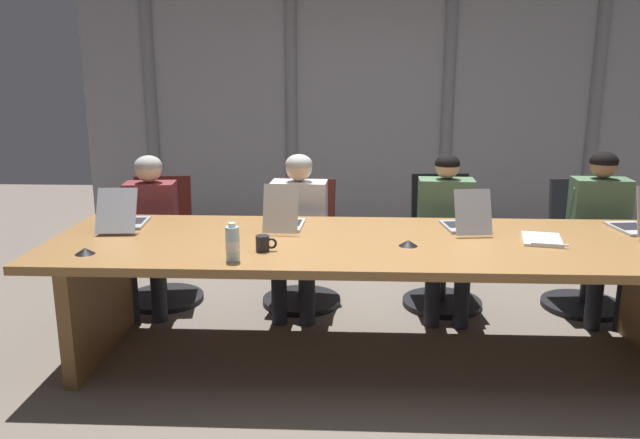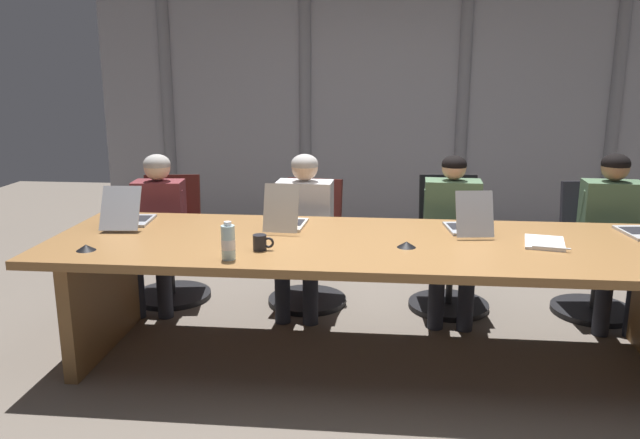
% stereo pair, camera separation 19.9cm
% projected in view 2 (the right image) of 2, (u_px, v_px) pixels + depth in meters
% --- Properties ---
extents(ground_plane, '(11.40, 11.40, 0.00)m').
position_uv_depth(ground_plane, '(374.00, 358.00, 3.93)').
color(ground_plane, '#6B6056').
extents(conference_table, '(3.95, 1.20, 0.76)m').
position_uv_depth(conference_table, '(376.00, 265.00, 3.78)').
color(conference_table, olive).
rests_on(conference_table, ground_plane).
extents(curtain_backdrop, '(5.70, 0.17, 2.65)m').
position_uv_depth(curtain_backdrop, '(381.00, 112.00, 6.27)').
color(curtain_backdrop, '#9999A0').
rests_on(curtain_backdrop, ground_plane).
extents(laptop_left_end, '(0.28, 0.48, 0.28)m').
position_uv_depth(laptop_left_end, '(129.00, 217.00, 4.13)').
color(laptop_left_end, '#A8ADB7').
rests_on(laptop_left_end, conference_table).
extents(laptop_left_mid, '(0.24, 0.43, 0.31)m').
position_uv_depth(laptop_left_mid, '(286.00, 219.00, 4.03)').
color(laptop_left_mid, beige).
rests_on(laptop_left_mid, conference_table).
extents(laptop_center, '(0.27, 0.43, 0.29)m').
position_uv_depth(laptop_center, '(468.00, 224.00, 3.93)').
color(laptop_center, '#A8ADB7').
rests_on(laptop_center, conference_table).
extents(office_chair_left_end, '(0.60, 0.61, 0.94)m').
position_uv_depth(office_chair_left_end, '(171.00, 252.00, 4.92)').
color(office_chair_left_end, '#511E19').
rests_on(office_chair_left_end, ground_plane).
extents(office_chair_left_mid, '(0.60, 0.60, 0.93)m').
position_uv_depth(office_chair_left_mid, '(309.00, 257.00, 4.82)').
color(office_chair_left_mid, '#511E19').
rests_on(office_chair_left_mid, ground_plane).
extents(office_chair_center, '(0.60, 0.60, 0.98)m').
position_uv_depth(office_chair_center, '(449.00, 259.00, 4.72)').
color(office_chair_center, black).
rests_on(office_chair_center, ground_plane).
extents(office_chair_right_mid, '(0.60, 0.60, 0.95)m').
position_uv_depth(office_chair_right_mid, '(594.00, 265.00, 4.61)').
color(office_chair_right_mid, '#2D2D38').
rests_on(office_chair_right_mid, ground_plane).
extents(person_left_end, '(0.41, 0.57, 1.14)m').
position_uv_depth(person_left_end, '(157.00, 220.00, 4.70)').
color(person_left_end, brown).
rests_on(person_left_end, ground_plane).
extents(person_left_mid, '(0.43, 0.56, 1.15)m').
position_uv_depth(person_left_mid, '(303.00, 223.00, 4.59)').
color(person_left_mid, silver).
rests_on(person_left_mid, ground_plane).
extents(person_center, '(0.43, 0.56, 1.16)m').
position_uv_depth(person_center, '(452.00, 227.00, 4.49)').
color(person_center, '#4C6B4C').
rests_on(person_center, ground_plane).
extents(person_right_mid, '(0.42, 0.56, 1.19)m').
position_uv_depth(person_right_mid, '(613.00, 228.00, 4.38)').
color(person_right_mid, '#4C6B4C').
rests_on(person_right_mid, ground_plane).
extents(water_bottle_primary, '(0.08, 0.08, 0.21)m').
position_uv_depth(water_bottle_primary, '(228.00, 242.00, 3.37)').
color(water_bottle_primary, silver).
rests_on(water_bottle_primary, conference_table).
extents(coffee_mug_near, '(0.12, 0.08, 0.09)m').
position_uv_depth(coffee_mug_near, '(261.00, 242.00, 3.56)').
color(coffee_mug_near, black).
rests_on(coffee_mug_near, conference_table).
extents(conference_mic_left_side, '(0.11, 0.11, 0.03)m').
position_uv_depth(conference_mic_left_side, '(86.00, 247.00, 3.55)').
color(conference_mic_left_side, black).
rests_on(conference_mic_left_side, conference_table).
extents(conference_mic_middle, '(0.11, 0.11, 0.03)m').
position_uv_depth(conference_mic_middle, '(407.00, 244.00, 3.62)').
color(conference_mic_middle, black).
rests_on(conference_mic_middle, conference_table).
extents(spiral_notepad, '(0.28, 0.34, 0.03)m').
position_uv_depth(spiral_notepad, '(545.00, 243.00, 3.68)').
color(spiral_notepad, silver).
rests_on(spiral_notepad, conference_table).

